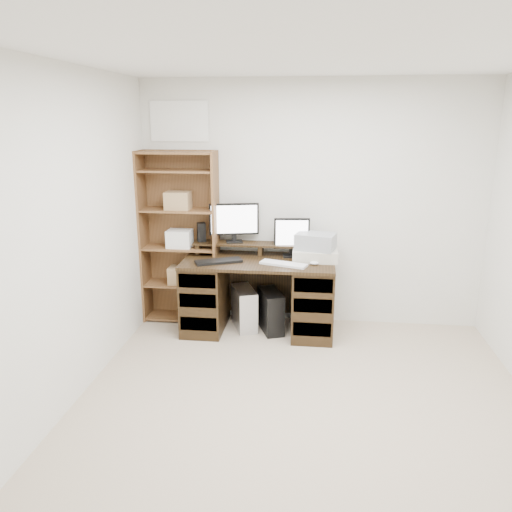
% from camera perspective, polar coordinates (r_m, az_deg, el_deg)
% --- Properties ---
extents(room, '(3.54, 4.04, 2.54)m').
position_cam_1_polar(room, '(3.21, 5.79, -0.19)').
color(room, '#BAA68D').
rests_on(room, ground).
extents(desk, '(1.50, 0.70, 0.75)m').
position_cam_1_polar(desk, '(5.07, 0.29, -4.38)').
color(desk, black).
rests_on(desk, ground).
extents(riser_shelf, '(1.40, 0.22, 0.12)m').
position_cam_1_polar(riser_shelf, '(5.13, 0.56, 1.18)').
color(riser_shelf, black).
rests_on(riser_shelf, desk).
extents(monitor_wide, '(0.50, 0.17, 0.40)m').
position_cam_1_polar(monitor_wide, '(5.14, -2.52, 4.06)').
color(monitor_wide, black).
rests_on(monitor_wide, riser_shelf).
extents(monitor_small, '(0.36, 0.15, 0.39)m').
position_cam_1_polar(monitor_small, '(5.05, 4.11, 2.33)').
color(monitor_small, black).
rests_on(monitor_small, desk).
extents(speaker, '(0.11, 0.11, 0.20)m').
position_cam_1_polar(speaker, '(5.21, -6.25, 2.73)').
color(speaker, black).
rests_on(speaker, riser_shelf).
extents(keyboard_black, '(0.48, 0.33, 0.03)m').
position_cam_1_polar(keyboard_black, '(4.88, -4.30, -0.61)').
color(keyboard_black, black).
rests_on(keyboard_black, desk).
extents(keyboard_white, '(0.47, 0.27, 0.02)m').
position_cam_1_polar(keyboard_white, '(4.79, 3.16, -0.91)').
color(keyboard_white, silver).
rests_on(keyboard_white, desk).
extents(mouse, '(0.10, 0.08, 0.03)m').
position_cam_1_polar(mouse, '(4.82, 6.67, -0.82)').
color(mouse, silver).
rests_on(mouse, desk).
extents(printer, '(0.44, 0.33, 0.11)m').
position_cam_1_polar(printer, '(4.98, 6.79, 0.17)').
color(printer, beige).
rests_on(printer, desk).
extents(basket, '(0.42, 0.34, 0.16)m').
position_cam_1_polar(basket, '(4.95, 6.84, 1.67)').
color(basket, '#91959B').
rests_on(basket, printer).
extents(tower_silver, '(0.33, 0.46, 0.42)m').
position_cam_1_polar(tower_silver, '(5.20, -1.35, -5.96)').
color(tower_silver, silver).
rests_on(tower_silver, ground).
extents(tower_black, '(0.32, 0.46, 0.42)m').
position_cam_1_polar(tower_black, '(5.13, 1.70, -6.29)').
color(tower_black, black).
rests_on(tower_black, ground).
extents(bookshelf, '(0.80, 0.30, 1.80)m').
position_cam_1_polar(bookshelf, '(5.28, -8.65, 2.24)').
color(bookshelf, brown).
rests_on(bookshelf, ground).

